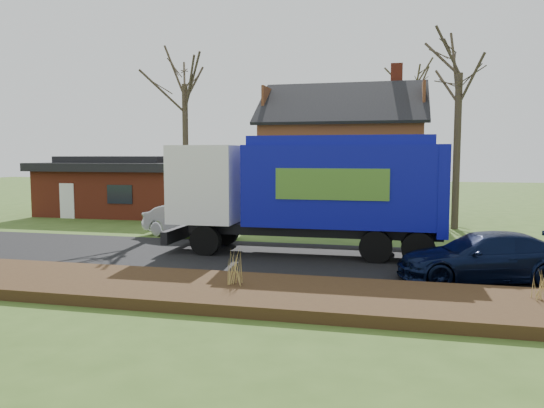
# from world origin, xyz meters

# --- Properties ---
(ground) EXTENTS (120.00, 120.00, 0.00)m
(ground) POSITION_xyz_m (0.00, 0.00, 0.00)
(ground) COLOR #37531B
(ground) RESTS_ON ground
(road) EXTENTS (80.00, 7.00, 0.02)m
(road) POSITION_xyz_m (0.00, 0.00, 0.01)
(road) COLOR black
(road) RESTS_ON ground
(mulch_verge) EXTENTS (80.00, 3.50, 0.30)m
(mulch_verge) POSITION_xyz_m (0.00, -5.30, 0.15)
(mulch_verge) COLOR black
(mulch_verge) RESTS_ON ground
(main_house) EXTENTS (12.95, 8.95, 9.26)m
(main_house) POSITION_xyz_m (1.49, 13.91, 4.03)
(main_house) COLOR beige
(main_house) RESTS_ON ground
(ranch_house) EXTENTS (9.80, 8.20, 3.70)m
(ranch_house) POSITION_xyz_m (-12.00, 13.00, 1.81)
(ranch_house) COLOR maroon
(ranch_house) RESTS_ON ground
(garbage_truck) EXTENTS (10.49, 2.90, 4.48)m
(garbage_truck) POSITION_xyz_m (2.06, 1.31, 2.58)
(garbage_truck) COLOR black
(garbage_truck) RESTS_ON ground
(silver_sedan) EXTENTS (4.88, 2.94, 1.52)m
(silver_sedan) POSITION_xyz_m (-4.09, 4.23, 0.76)
(silver_sedan) COLOR #ACADB4
(silver_sedan) RESTS_ON ground
(navy_wagon) EXTENTS (5.44, 3.27, 1.48)m
(navy_wagon) POSITION_xyz_m (7.82, -1.80, 0.74)
(navy_wagon) COLOR black
(navy_wagon) RESTS_ON ground
(tree_front_west) EXTENTS (3.55, 3.55, 10.56)m
(tree_front_west) POSITION_xyz_m (-6.08, 8.59, 8.70)
(tree_front_west) COLOR #3C3224
(tree_front_west) RESTS_ON ground
(tree_front_east) EXTENTS (4.05, 4.05, 11.25)m
(tree_front_east) POSITION_xyz_m (8.11, 9.91, 9.15)
(tree_front_east) COLOR #3A3023
(tree_front_east) RESTS_ON ground
(tree_back) EXTENTS (3.75, 3.75, 11.87)m
(tree_back) POSITION_xyz_m (6.18, 22.63, 9.90)
(tree_back) COLOR #3D3324
(tree_back) RESTS_ON ground
(grass_clump_mid) EXTENTS (0.36, 0.30, 1.01)m
(grass_clump_mid) POSITION_xyz_m (1.09, -5.09, 0.81)
(grass_clump_mid) COLOR #A38A48
(grass_clump_mid) RESTS_ON mulch_verge
(grass_clump_east) EXTENTS (0.32, 0.26, 0.79)m
(grass_clump_east) POSITION_xyz_m (8.73, -4.76, 0.70)
(grass_clump_east) COLOR tan
(grass_clump_east) RESTS_ON mulch_verge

